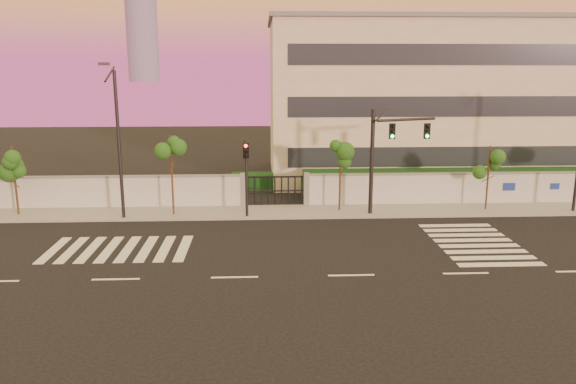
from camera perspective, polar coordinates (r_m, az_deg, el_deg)
The scene contains 13 objects.
ground at distance 24.50m, azimuth 6.44°, elevation -8.42°, with size 120.00×120.00×0.00m, color black.
sidewalk at distance 34.39m, azimuth 3.73°, elevation -1.97°, with size 60.00×3.00×0.15m, color gray.
perimeter_wall at distance 35.61m, azimuth 3.66°, elevation 0.20°, with size 60.00×0.36×2.20m.
hedge_row at distance 38.44m, azimuth 4.78°, elevation 0.74°, with size 41.00×4.25×1.80m.
institutional_building at distance 46.39m, azimuth 13.51°, elevation 9.17°, with size 24.40×12.40×12.25m.
road_markings at distance 27.82m, azimuth 2.00°, elevation -5.69°, with size 57.00×7.62×0.02m.
street_tree_b at distance 36.46m, azimuth -26.08°, elevation 2.47°, with size 1.58×1.26×4.22m.
street_tree_c at distance 33.38m, azimuth -11.75°, elevation 3.47°, with size 1.39×1.10×4.85m.
street_tree_d at distance 33.85m, azimuth 5.37°, elevation 3.16°, with size 1.48×1.18×4.33m.
street_tree_e at distance 36.09m, azimuth 19.77°, elevation 2.76°, with size 1.35×1.07×4.07m.
traffic_signal_main at distance 33.33m, azimuth 9.90°, elevation 4.30°, with size 3.93×1.41×6.34m.
traffic_signal_secondary at distance 32.42m, azimuth -4.27°, elevation 2.35°, with size 0.36×0.35×4.67m.
streetlight_west at distance 33.02m, azimuth -16.92°, elevation 5.32°, with size 0.53×2.15×8.95m.
Camera 1 is at (-3.76, -22.53, 8.86)m, focal length 35.00 mm.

